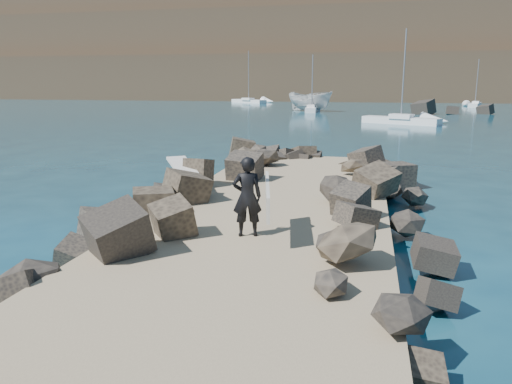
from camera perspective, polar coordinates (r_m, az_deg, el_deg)
ground at (r=12.49m, az=1.00°, el=-5.76°), size 800.00×800.00×0.00m
jetty at (r=10.55m, az=-1.19°, el=-7.53°), size 6.00×26.00×0.60m
riprap_left at (r=11.91m, az=-14.33°, el=-4.55°), size 2.60×22.00×1.00m
riprap_right at (r=10.70m, az=14.84°, el=-6.53°), size 2.60×22.00×1.00m
headland at (r=172.23m, az=15.67°, el=16.04°), size 360.00×140.00×32.00m
surfboard_resting at (r=15.87m, az=-7.96°, el=1.94°), size 2.04×2.46×0.09m
boat_imported at (r=69.76m, az=6.22°, el=10.30°), size 7.50×5.90×2.75m
surfer_with_board at (r=10.78m, az=-0.69°, el=-0.53°), size 1.08×2.14×1.76m
sailboat_b at (r=67.94m, az=6.37°, el=9.37°), size 1.66×6.26×7.57m
sailboat_d at (r=88.17m, az=23.74°, el=9.10°), size 3.10×6.36×7.60m
sailboat_e at (r=97.10m, az=-0.85°, el=10.35°), size 7.74×6.31×9.82m
sailboat_c at (r=49.81m, az=16.22°, el=7.87°), size 7.33×4.73×8.87m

